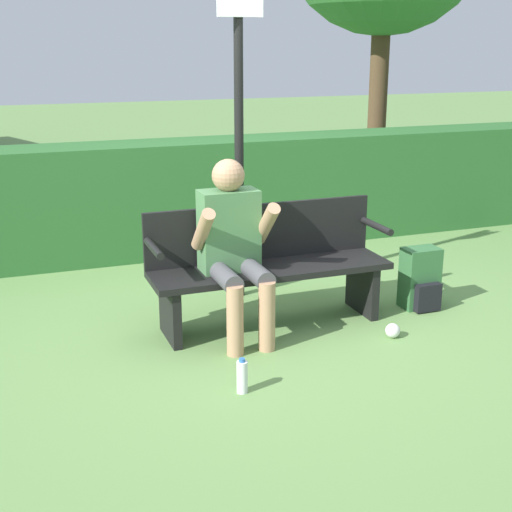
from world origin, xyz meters
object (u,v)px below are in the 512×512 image
(park_bench, at_px, (268,264))
(backpack, at_px, (421,280))
(signpost, at_px, (239,116))
(person_seated, at_px, (234,241))
(water_bottle, at_px, (242,377))

(park_bench, height_order, backpack, park_bench)
(signpost, bearing_deg, person_seated, -112.21)
(park_bench, height_order, water_bottle, park_bench)
(person_seated, relative_size, backpack, 2.59)
(signpost, bearing_deg, park_bench, -89.79)
(person_seated, xyz_separation_m, signpost, (0.29, 0.71, 0.75))
(park_bench, height_order, signpost, signpost)
(park_bench, relative_size, person_seated, 1.42)
(water_bottle, bearing_deg, person_seated, 74.12)
(person_seated, distance_m, signpost, 1.08)
(park_bench, bearing_deg, signpost, 90.21)
(backpack, bearing_deg, park_bench, 173.75)
(person_seated, relative_size, water_bottle, 5.65)
(person_seated, height_order, water_bottle, person_seated)
(park_bench, xyz_separation_m, person_seated, (-0.29, -0.12, 0.23))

